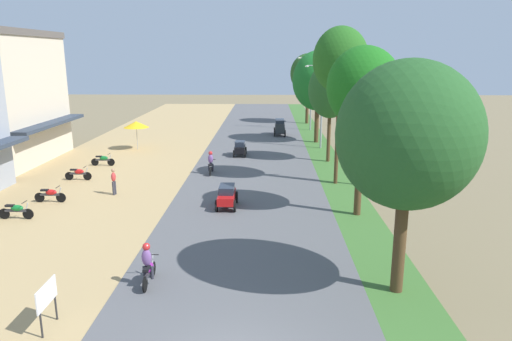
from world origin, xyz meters
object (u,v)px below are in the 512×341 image
(parked_motorbike_nearest, at_px, (16,210))
(utility_pole_near, at_px, (377,121))
(parked_motorbike_second, at_px, (50,194))
(parked_motorbike_fourth, at_px, (103,159))
(parked_motorbike_third, at_px, (78,173))
(median_tree_third, at_px, (340,60))
(car_sedan_red, at_px, (227,195))
(median_tree_sixth, at_px, (308,74))
(median_tree_fourth, at_px, (330,90))
(median_tree_fifth, at_px, (318,81))
(car_van_charcoal, at_px, (280,126))
(median_tree_nearest, at_px, (408,136))
(street_signboard, at_px, (47,298))
(car_hatchback_black, at_px, (240,148))
(motorbike_ahead_second, at_px, (211,163))
(streetlamp_near, at_px, (322,100))
(pedestrian_on_shoulder, at_px, (114,180))
(streetlamp_mid, at_px, (311,88))
(motorbike_foreground_rider, at_px, (148,265))
(median_tree_second, at_px, (364,88))

(parked_motorbike_nearest, bearing_deg, utility_pole_near, 18.77)
(parked_motorbike_second, distance_m, parked_motorbike_fourth, 9.13)
(parked_motorbike_second, bearing_deg, parked_motorbike_third, 93.60)
(parked_motorbike_second, xyz_separation_m, median_tree_third, (16.87, 4.52, 7.38))
(median_tree_third, height_order, car_sedan_red, median_tree_third)
(median_tree_sixth, bearing_deg, median_tree_fourth, -90.13)
(median_tree_fifth, height_order, car_van_charcoal, median_tree_fifth)
(median_tree_fourth, xyz_separation_m, car_van_charcoal, (-3.52, 12.27, -4.61))
(median_tree_nearest, bearing_deg, car_van_charcoal, 95.73)
(street_signboard, distance_m, utility_pole_near, 21.52)
(car_hatchback_black, bearing_deg, utility_pole_near, -45.24)
(street_signboard, relative_size, motorbike_ahead_second, 0.83)
(median_tree_nearest, height_order, streetlamp_near, median_tree_nearest)
(pedestrian_on_shoulder, xyz_separation_m, streetlamp_near, (14.04, 14.98, 3.41))
(median_tree_fourth, xyz_separation_m, motorbike_ahead_second, (-8.78, -4.35, -4.78))
(streetlamp_mid, distance_m, utility_pole_near, 23.35)
(median_tree_fourth, height_order, motorbike_foreground_rider, median_tree_fourth)
(median_tree_second, height_order, median_tree_sixth, median_tree_second)
(pedestrian_on_shoulder, relative_size, median_tree_fourth, 0.21)
(median_tree_fifth, height_order, car_sedan_red, median_tree_fifth)
(motorbike_foreground_rider, bearing_deg, pedestrian_on_shoulder, 113.29)
(car_van_charcoal, distance_m, motorbike_ahead_second, 17.44)
(median_tree_sixth, xyz_separation_m, car_van_charcoal, (-3.57, -8.97, -5.05))
(parked_motorbike_second, xyz_separation_m, utility_pole_near, (19.16, 3.82, 3.72))
(median_tree_third, height_order, motorbike_foreground_rider, median_tree_third)
(parked_motorbike_fourth, distance_m, median_tree_third, 19.06)
(utility_pole_near, height_order, motorbike_foreground_rider, utility_pole_near)
(median_tree_fourth, distance_m, car_hatchback_black, 8.82)
(utility_pole_near, bearing_deg, parked_motorbike_nearest, -161.23)
(parked_motorbike_second, distance_m, median_tree_sixth, 37.04)
(median_tree_fifth, xyz_separation_m, streetlamp_mid, (0.10, 7.59, -1.18))
(median_tree_second, bearing_deg, streetlamp_mid, 89.87)
(parked_motorbike_nearest, xyz_separation_m, motorbike_foreground_rider, (8.53, -6.91, 0.30))
(street_signboard, xyz_separation_m, median_tree_nearest, (11.33, 2.68, 4.56))
(utility_pole_near, bearing_deg, parked_motorbike_second, -168.72)
(median_tree_third, xyz_separation_m, median_tree_sixth, (0.37, 27.80, -1.86))
(streetlamp_mid, distance_m, car_sedan_red, 28.86)
(parked_motorbike_third, bearing_deg, utility_pole_near, -3.13)
(motorbike_foreground_rider, distance_m, motorbike_ahead_second, 16.49)
(parked_motorbike_nearest, distance_m, parked_motorbike_third, 7.74)
(parked_motorbike_fourth, distance_m, street_signboard, 22.53)
(median_tree_fourth, bearing_deg, car_sedan_red, -121.05)
(streetlamp_mid, bearing_deg, car_sedan_red, -104.28)
(parked_motorbike_third, distance_m, median_tree_nearest, 23.39)
(motorbike_foreground_rider, bearing_deg, parked_motorbike_fourth, 113.31)
(parked_motorbike_fourth, height_order, motorbike_foreground_rider, motorbike_foreground_rider)
(parked_motorbike_third, distance_m, median_tree_third, 18.70)
(streetlamp_near, height_order, car_hatchback_black, streetlamp_near)
(motorbike_ahead_second, bearing_deg, streetlamp_mid, 66.64)
(pedestrian_on_shoulder, height_order, median_tree_fourth, median_tree_fourth)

